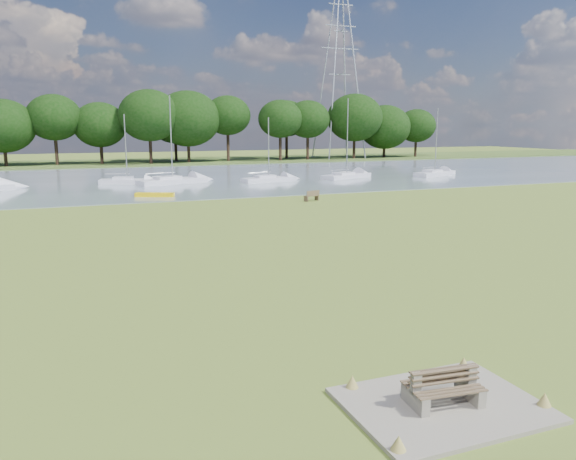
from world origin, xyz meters
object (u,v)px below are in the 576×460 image
object	(u,v)px
riverbank_bench	(312,196)
sailboat_5	(268,178)
sailboat_3	(434,172)
sailboat_0	(127,179)
pylon	(340,46)
bench_pair	(443,388)
sailboat_2	(346,174)
sailboat_6	(172,179)
kayak	(155,195)

from	to	relation	value
riverbank_bench	sailboat_5	distance (m)	16.08
riverbank_bench	sailboat_3	distance (m)	27.98
sailboat_0	sailboat_3	size ratio (longest dim) A/B	0.89
riverbank_bench	sailboat_5	bearing A→B (deg)	62.75
sailboat_0	riverbank_bench	bearing A→B (deg)	-40.53
pylon	sailboat_5	xyz separation A→B (m)	(-26.41, -35.76, -19.54)
bench_pair	sailboat_2	world-z (taller)	sailboat_2
riverbank_bench	sailboat_3	xyz separation A→B (m)	(23.27, 15.55, 0.05)
pylon	sailboat_2	world-z (taller)	pylon
sailboat_2	sailboat_6	size ratio (longest dim) A/B	1.00
sailboat_2	sailboat_3	size ratio (longest dim) A/B	1.12
sailboat_2	sailboat_5	distance (m)	9.95
pylon	sailboat_0	xyz separation A→B (m)	(-40.99, -32.25, -19.53)
riverbank_bench	kayak	distance (m)	13.69
pylon	sailboat_5	size ratio (longest dim) A/B	4.63
sailboat_5	bench_pair	bearing A→B (deg)	-116.62
bench_pair	sailboat_2	bearing A→B (deg)	70.58
riverbank_bench	sailboat_2	bearing A→B (deg)	34.24
pylon	sailboat_2	bearing A→B (deg)	-115.23
kayak	sailboat_5	world-z (taller)	sailboat_5
riverbank_bench	sailboat_0	size ratio (longest dim) A/B	0.21
riverbank_bench	pylon	xyz separation A→B (m)	(28.28, 51.73, 19.58)
sailboat_6	sailboat_0	bearing A→B (deg)	138.78
bench_pair	kayak	bearing A→B (deg)	96.33
kayak	bench_pair	bearing A→B (deg)	-65.46
sailboat_0	sailboat_3	distance (m)	36.19
bench_pair	riverbank_bench	world-z (taller)	bench_pair
kayak	sailboat_3	world-z (taller)	sailboat_3
sailboat_0	sailboat_3	xyz separation A→B (m)	(35.97, -3.93, 0.01)
bench_pair	sailboat_5	bearing A→B (deg)	80.56
pylon	sailboat_0	size ratio (longest dim) A/B	4.43
bench_pair	sailboat_0	world-z (taller)	sailboat_0
kayak	sailboat_6	xyz separation A→B (m)	(3.32, 10.41, 0.32)
bench_pair	sailboat_0	xyz separation A→B (m)	(-1.52, 51.75, 0.03)
pylon	riverbank_bench	bearing A→B (deg)	-118.67
bench_pair	sailboat_6	world-z (taller)	sailboat_6
kayak	sailboat_2	xyz separation A→B (m)	(23.40, 9.47, 0.25)
kayak	pylon	world-z (taller)	pylon
riverbank_bench	bench_pair	bearing A→B (deg)	-129.69
bench_pair	sailboat_6	distance (m)	50.02
sailboat_3	sailboat_5	bearing A→B (deg)	156.56
bench_pair	kayak	distance (m)	39.52
sailboat_0	sailboat_2	bearing A→B (deg)	9.92
bench_pair	sailboat_3	world-z (taller)	sailboat_3
pylon	sailboat_6	distance (m)	53.64
bench_pair	riverbank_bench	bearing A→B (deg)	76.59
pylon	sailboat_5	distance (m)	48.56
riverbank_bench	sailboat_6	world-z (taller)	sailboat_6
bench_pair	sailboat_0	size ratio (longest dim) A/B	0.24
bench_pair	riverbank_bench	distance (m)	34.15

